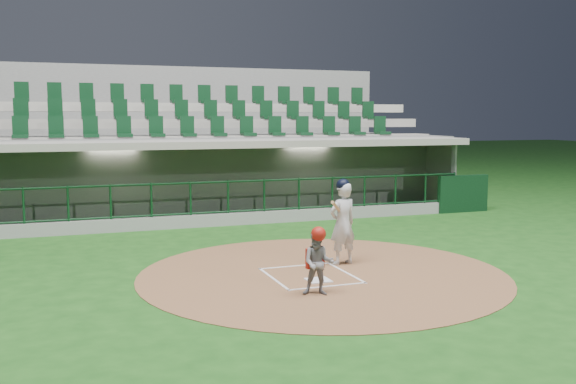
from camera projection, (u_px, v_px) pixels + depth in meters
name	position (u px, v px, depth m)	size (l,w,h in m)	color
ground	(305.00, 273.00, 12.64)	(120.00, 120.00, 0.00)	#164413
dirt_circle	(323.00, 274.00, 12.56)	(7.20, 7.20, 0.01)	brown
home_plate	(318.00, 280.00, 11.99)	(0.43, 0.43, 0.02)	silver
batter_box_chalk	(310.00, 275.00, 12.36)	(1.55, 1.80, 0.01)	white
dugout_structure	(218.00, 185.00, 19.90)	(16.40, 3.70, 3.00)	gray
seating_deck	(193.00, 164.00, 22.67)	(17.00, 6.72, 5.15)	slate
batter	(343.00, 222.00, 13.26)	(0.89, 0.91, 1.79)	silver
catcher	(318.00, 261.00, 10.98)	(0.67, 0.61, 1.19)	gray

